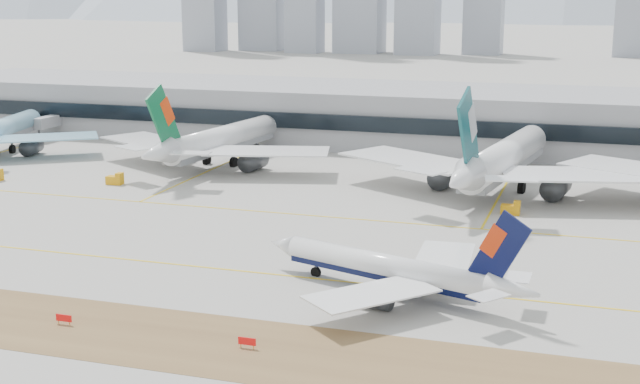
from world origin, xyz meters
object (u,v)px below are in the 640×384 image
(taxiing_airliner, at_px, (395,270))
(terminal, at_px, (402,115))
(widebody_eva, at_px, (217,142))
(widebody_cathay, at_px, (501,161))

(taxiing_airliner, height_order, terminal, terminal)
(widebody_eva, xyz_separation_m, widebody_cathay, (67.28, -7.60, 0.72))
(widebody_eva, distance_m, widebody_cathay, 67.72)
(terminal, bearing_deg, widebody_cathay, -58.52)
(taxiing_airliner, relative_size, widebody_cathay, 0.61)
(taxiing_airliner, relative_size, widebody_eva, 0.68)
(taxiing_airliner, height_order, widebody_cathay, widebody_cathay)
(widebody_cathay, bearing_deg, taxiing_airliner, -176.98)
(terminal, bearing_deg, widebody_eva, -126.30)
(widebody_eva, relative_size, terminal, 0.22)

